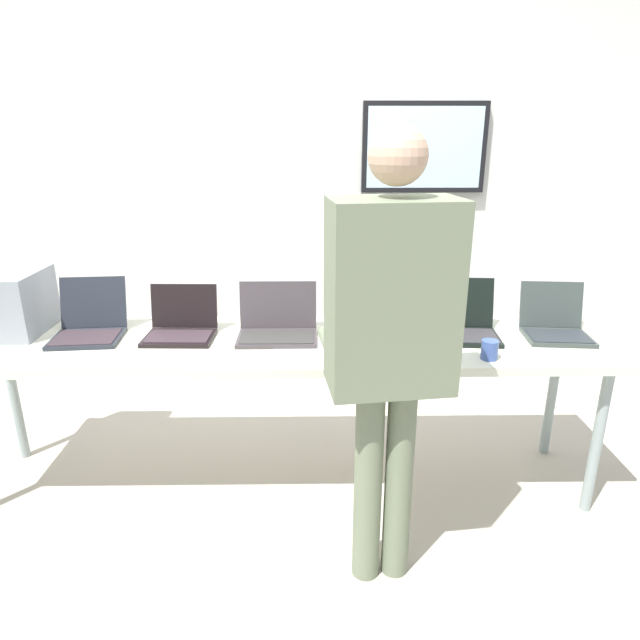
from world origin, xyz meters
TOP-DOWN VIEW (x-y plane):
  - ground at (0.00, 0.00)m, footprint 8.00×8.00m
  - back_wall at (0.02, 1.13)m, footprint 8.00×0.11m
  - workbench at (0.00, 0.00)m, footprint 3.14×0.70m
  - equipment_box at (-1.35, 0.13)m, footprint 0.35×0.38m
  - laptop_station_0 at (-0.93, 0.06)m, footprint 0.34×0.35m
  - laptop_station_1 at (-0.48, 0.05)m, footprint 0.33×0.28m
  - laptop_station_2 at (-0.02, 0.04)m, footprint 0.38×0.28m
  - laptop_station_3 at (0.43, 0.04)m, footprint 0.40×0.35m
  - laptop_station_4 at (0.87, 0.06)m, footprint 0.38×0.34m
  - laptop_station_5 at (1.33, 0.04)m, footprint 0.32×0.31m
  - person at (0.43, -0.62)m, footprint 0.49×0.63m
  - coffee_mug at (0.92, -0.25)m, footprint 0.07×0.07m
  - paper_sheet at (0.08, -0.17)m, footprint 0.23×0.31m

SIDE VIEW (x-z plane):
  - ground at x=0.00m, z-range -0.04..0.00m
  - workbench at x=0.00m, z-range 0.35..1.14m
  - paper_sheet at x=0.08m, z-range 0.79..0.80m
  - coffee_mug at x=0.92m, z-range 0.79..0.88m
  - laptop_station_1 at x=-0.48m, z-range 0.73..0.97m
  - laptop_station_5 at x=1.33m, z-range 0.73..0.97m
  - laptop_station_2 at x=-0.02m, z-range 0.73..0.98m
  - laptop_station_4 at x=0.87m, z-range 0.72..0.98m
  - laptop_station_0 at x=-0.93m, z-range 0.72..0.99m
  - laptop_station_3 at x=0.43m, z-range 0.72..1.00m
  - equipment_box at x=-1.35m, z-range 0.79..1.10m
  - person at x=0.43m, z-range 0.19..1.95m
  - back_wall at x=0.02m, z-range 0.01..2.77m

